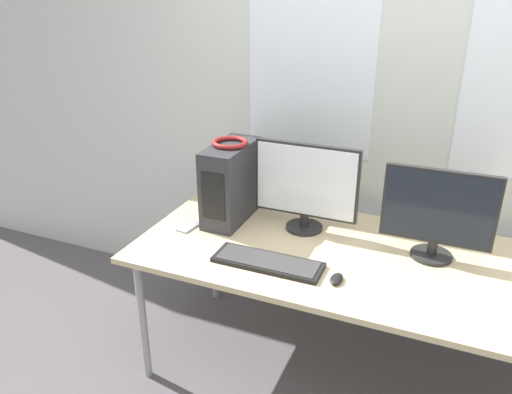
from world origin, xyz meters
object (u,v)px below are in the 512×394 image
at_px(monitor_main, 306,185).
at_px(monitor_right_near, 438,213).
at_px(headphones, 230,143).
at_px(cell_phone, 189,226).
at_px(mouse, 337,279).
at_px(keyboard, 268,262).
at_px(pc_tower, 231,183).

relative_size(monitor_main, monitor_right_near, 1.08).
bearing_deg(headphones, cell_phone, -129.91).
xyz_separation_m(headphones, monitor_main, (0.40, 0.03, -0.18)).
height_order(headphones, monitor_main, monitor_main).
distance_m(monitor_right_near, mouse, 0.55).
bearing_deg(monitor_right_near, monitor_main, 176.08).
xyz_separation_m(monitor_right_near, cell_phone, (-1.17, -0.17, -0.22)).
distance_m(monitor_main, cell_phone, 0.64).
bearing_deg(monitor_right_near, headphones, 179.37).
distance_m(keyboard, mouse, 0.32).
distance_m(monitor_right_near, cell_phone, 1.21).
distance_m(pc_tower, headphones, 0.22).
bearing_deg(monitor_main, monitor_right_near, -3.92).
distance_m(headphones, cell_phone, 0.48).
xyz_separation_m(headphones, keyboard, (0.35, -0.36, -0.41)).
relative_size(monitor_main, cell_phone, 3.53).
relative_size(keyboard, mouse, 5.23).
height_order(pc_tower, monitor_main, monitor_main).
bearing_deg(keyboard, monitor_main, 83.95).
height_order(pc_tower, cell_phone, pc_tower).
xyz_separation_m(monitor_main, mouse, (0.28, -0.41, -0.23)).
relative_size(pc_tower, monitor_main, 0.78).
relative_size(monitor_main, keyboard, 1.06).
height_order(monitor_main, cell_phone, monitor_main).
bearing_deg(mouse, monitor_main, 123.86).
bearing_deg(mouse, cell_phone, 166.70).
bearing_deg(mouse, monitor_right_near, 46.61).
height_order(headphones, cell_phone, headphones).
relative_size(pc_tower, keyboard, 0.82).
bearing_deg(keyboard, mouse, -2.68).
bearing_deg(keyboard, monitor_right_near, 27.95).
height_order(monitor_main, keyboard, monitor_main).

